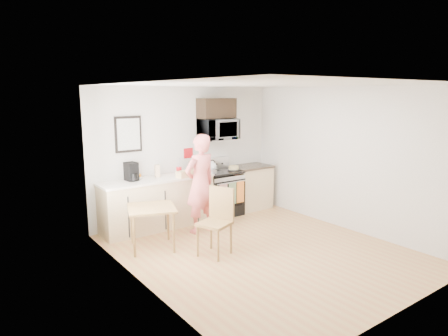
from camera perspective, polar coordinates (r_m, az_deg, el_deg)
floor at (r=6.52m, az=5.34°, el=-11.69°), size 4.60×4.60×0.00m
back_wall at (r=7.99m, az=-5.49°, el=2.12°), size 4.00×0.04×2.60m
front_wall at (r=4.73m, az=24.44°, el=-4.61°), size 4.00×0.04×2.60m
left_wall at (r=5.07m, az=-11.63°, el=-2.91°), size 0.04×4.60×2.60m
right_wall at (r=7.61m, az=16.88°, el=1.30°), size 0.04×4.60×2.60m
ceiling at (r=6.04m, az=5.77°, el=11.80°), size 4.00×4.60×0.04m
window at (r=5.76m, az=-14.72°, el=1.09°), size 0.06×1.40×1.50m
cabinet_left at (r=7.53m, az=-9.45°, el=-5.11°), size 2.10×0.60×0.90m
countertop_left at (r=7.42m, az=-9.56°, el=-1.61°), size 2.14×0.64×0.04m
cabinet_right at (r=8.72m, az=3.74°, el=-2.83°), size 0.84×0.60×0.90m
countertop_right at (r=8.63m, az=3.78°, el=0.21°), size 0.88×0.64×0.04m
range at (r=8.23m, az=-0.44°, el=-3.72°), size 0.76×0.70×1.16m
microwave at (r=8.09m, az=-0.89°, el=5.55°), size 0.76×0.51×0.42m
upper_cabinet at (r=8.10m, az=-1.08°, el=8.53°), size 0.76×0.35×0.40m
wall_art at (r=7.38m, az=-13.51°, el=4.71°), size 0.50×0.04×0.65m
wall_trivet at (r=8.00m, az=-5.12°, el=2.14°), size 0.20×0.02×0.20m
person at (r=7.11m, az=-3.41°, el=-2.28°), size 0.70×0.51×1.77m
dining_table at (r=6.51m, az=-10.30°, el=-6.17°), size 0.82×0.82×0.69m
chair at (r=6.23m, az=-0.65°, el=-6.15°), size 0.61×0.58×1.04m
knife_block at (r=7.93m, az=-4.49°, el=0.22°), size 0.11×0.14×0.21m
utensil_crock at (r=7.76m, az=-6.46°, el=0.10°), size 0.10×0.10×0.31m
fruit_bowl at (r=7.40m, az=-12.35°, el=-1.26°), size 0.23×0.23×0.10m
milk_carton at (r=7.51m, az=-9.51°, el=-0.42°), size 0.11×0.11×0.23m
coffee_maker at (r=7.27m, az=-13.07°, el=-0.57°), size 0.21×0.29×0.33m
bread_bag at (r=7.43m, az=-5.58°, el=-0.85°), size 0.36×0.22×0.12m
cake at (r=8.19m, az=1.38°, el=-0.01°), size 0.26×0.26×0.09m
kettle at (r=8.11m, az=-1.71°, el=0.29°), size 0.18×0.18×0.23m
pot at (r=7.86m, az=-1.61°, el=-0.41°), size 0.18×0.31×0.09m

